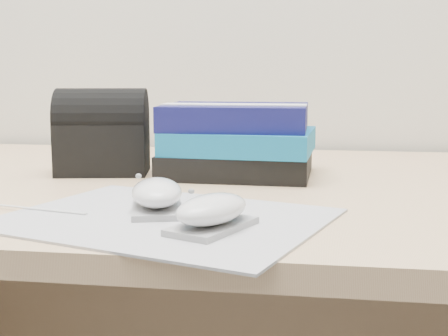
# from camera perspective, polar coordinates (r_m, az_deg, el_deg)

# --- Properties ---
(desk) EXTENTS (1.60, 0.80, 0.73)m
(desk) POSITION_cam_1_polar(r_m,az_deg,el_deg) (1.08, 4.92, -13.10)
(desk) COLOR tan
(desk) RESTS_ON ground
(mousepad) EXTENTS (0.42, 0.37, 0.00)m
(mousepad) POSITION_cam_1_polar(r_m,az_deg,el_deg) (0.71, -5.52, -4.62)
(mousepad) COLOR gray
(mousepad) RESTS_ON desk
(mouse_rear) EXTENTS (0.09, 0.12, 0.04)m
(mouse_rear) POSITION_cam_1_polar(r_m,az_deg,el_deg) (0.74, -6.15, -2.49)
(mouse_rear) COLOR #949496
(mouse_rear) RESTS_ON mousepad
(mouse_front) EXTENTS (0.09, 0.12, 0.04)m
(mouse_front) POSITION_cam_1_polar(r_m,az_deg,el_deg) (0.65, -1.10, -4.05)
(mouse_front) COLOR gray
(mouse_front) RESTS_ON mousepad
(usb_cable) EXTENTS (0.20, 0.05, 0.00)m
(usb_cable) POSITION_cam_1_polar(r_m,az_deg,el_deg) (0.80, -18.54, -3.38)
(usb_cable) COLOR white
(usb_cable) RESTS_ON mousepad
(book_stack) EXTENTS (0.24, 0.20, 0.12)m
(book_stack) POSITION_cam_1_polar(r_m,az_deg,el_deg) (1.01, 1.26, 2.54)
(book_stack) COLOR black
(book_stack) RESTS_ON desk
(pouch) EXTENTS (0.16, 0.12, 0.14)m
(pouch) POSITION_cam_1_polar(r_m,az_deg,el_deg) (1.04, -11.04, 3.22)
(pouch) COLOR black
(pouch) RESTS_ON desk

